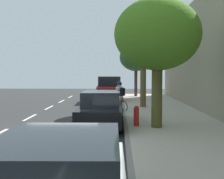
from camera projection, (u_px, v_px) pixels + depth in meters
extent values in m
plane|color=#2C2C2C|center=(68.00, 132.00, 11.59)|extent=(58.94, 58.94, 0.00)
cube|color=#B5AB9D|center=(183.00, 131.00, 11.47)|extent=(4.20, 36.83, 0.13)
cube|color=gray|center=(126.00, 131.00, 11.52)|extent=(0.16, 36.83, 0.13)
cube|color=white|center=(30.00, 117.00, 15.33)|extent=(0.14, 2.20, 0.01)
cube|color=white|center=(49.00, 108.00, 19.52)|extent=(0.14, 2.20, 0.01)
cube|color=white|center=(62.00, 101.00, 23.71)|extent=(0.14, 2.20, 0.01)
cube|color=white|center=(70.00, 97.00, 27.90)|extent=(0.14, 2.20, 0.01)
cube|color=white|center=(88.00, 132.00, 11.57)|extent=(0.12, 36.83, 0.01)
cube|color=black|center=(59.00, 160.00, 3.85)|extent=(1.59, 2.13, 0.60)
cube|color=black|center=(102.00, 113.00, 12.70)|extent=(1.83, 4.43, 0.64)
cube|color=black|center=(102.00, 98.00, 12.66)|extent=(1.58, 2.12, 0.60)
cylinder|color=black|center=(121.00, 115.00, 14.04)|extent=(0.23, 0.66, 0.66)
cylinder|color=black|center=(87.00, 114.00, 14.11)|extent=(0.23, 0.66, 0.66)
cylinder|color=black|center=(120.00, 125.00, 11.32)|extent=(0.23, 0.66, 0.66)
cylinder|color=black|center=(78.00, 125.00, 11.39)|extent=(0.23, 0.66, 0.66)
cube|color=maroon|center=(109.00, 91.00, 23.71)|extent=(2.11, 4.78, 0.90)
cube|color=black|center=(109.00, 81.00, 23.66)|extent=(1.81, 3.17, 0.76)
cylinder|color=black|center=(119.00, 95.00, 25.20)|extent=(0.25, 0.77, 0.76)
cylinder|color=black|center=(99.00, 95.00, 25.17)|extent=(0.25, 0.77, 0.76)
cylinder|color=black|center=(121.00, 98.00, 22.29)|extent=(0.25, 0.77, 0.76)
cylinder|color=black|center=(98.00, 98.00, 22.26)|extent=(0.25, 0.77, 0.76)
torus|color=black|center=(109.00, 105.00, 17.69)|extent=(0.57, 0.49, 0.71)
torus|color=black|center=(123.00, 107.00, 16.99)|extent=(0.57, 0.49, 0.71)
cylinder|color=#197233|center=(114.00, 104.00, 17.42)|extent=(0.52, 0.45, 0.52)
cylinder|color=#197233|center=(119.00, 105.00, 17.18)|extent=(0.13, 0.12, 0.48)
cylinder|color=#197233|center=(115.00, 100.00, 17.37)|extent=(0.58, 0.50, 0.05)
cylinder|color=#197233|center=(120.00, 108.00, 17.11)|extent=(0.29, 0.26, 0.19)
cylinder|color=#197233|center=(121.00, 104.00, 17.06)|extent=(0.22, 0.20, 0.34)
cylinder|color=#197233|center=(110.00, 103.00, 17.65)|extent=(0.11, 0.10, 0.34)
cube|color=black|center=(120.00, 100.00, 17.13)|extent=(0.25, 0.23, 0.05)
cylinder|color=black|center=(110.00, 99.00, 17.61)|extent=(0.32, 0.37, 0.03)
cylinder|color=#C6B284|center=(120.00, 105.00, 16.96)|extent=(0.15, 0.15, 0.88)
cylinder|color=#C6B284|center=(118.00, 106.00, 16.80)|extent=(0.15, 0.15, 0.88)
cube|color=white|center=(119.00, 92.00, 16.84)|extent=(0.40, 0.44, 0.63)
cylinder|color=white|center=(122.00, 92.00, 17.05)|extent=(0.10, 0.10, 0.59)
cylinder|color=white|center=(117.00, 93.00, 16.62)|extent=(0.10, 0.10, 0.59)
sphere|color=tan|center=(119.00, 84.00, 16.81)|extent=(0.25, 0.25, 0.25)
sphere|color=navy|center=(119.00, 84.00, 16.81)|extent=(0.28, 0.28, 0.28)
cube|color=black|center=(122.00, 92.00, 16.72)|extent=(0.31, 0.35, 0.44)
cylinder|color=#494821|center=(157.00, 93.00, 11.85)|extent=(0.43, 0.43, 2.76)
ellipsoid|color=#48791F|center=(157.00, 34.00, 11.72)|extent=(3.42, 3.42, 2.85)
cylinder|color=brown|center=(143.00, 81.00, 18.75)|extent=(0.37, 0.37, 3.23)
ellipsoid|color=#34782B|center=(143.00, 45.00, 18.61)|extent=(2.39, 2.39, 2.48)
cylinder|color=#47372F|center=(136.00, 81.00, 27.06)|extent=(0.28, 0.28, 2.73)
ellipsoid|color=#2F5B30|center=(136.00, 57.00, 26.93)|extent=(2.96, 2.96, 2.55)
cylinder|color=red|center=(136.00, 117.00, 12.18)|extent=(0.22, 0.22, 0.70)
sphere|color=red|center=(136.00, 108.00, 12.16)|extent=(0.20, 0.20, 0.20)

